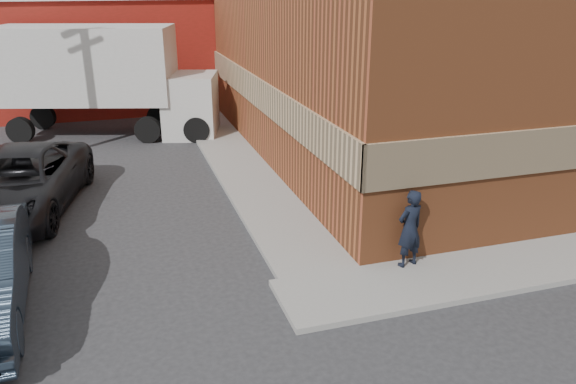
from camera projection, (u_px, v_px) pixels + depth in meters
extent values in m
plane|color=#28282B|center=(292.00, 281.00, 11.50)|extent=(90.00, 90.00, 0.00)
cube|color=brown|center=(440.00, 18.00, 20.31)|extent=(14.00, 18.00, 9.00)
cube|color=tan|center=(253.00, 89.00, 19.13)|extent=(0.08, 18.16, 1.00)
cube|color=gray|center=(231.00, 154.00, 19.68)|extent=(1.80, 18.00, 0.12)
cube|color=maroon|center=(46.00, 54.00, 26.80)|extent=(16.00, 8.00, 5.00)
imported|color=black|center=(410.00, 229.00, 11.62)|extent=(0.70, 0.54, 1.69)
imported|color=black|center=(17.00, 183.00, 14.67)|extent=(3.89, 6.38, 1.65)
cube|color=silver|center=(86.00, 64.00, 21.37)|extent=(7.00, 4.34, 2.83)
cube|color=#1F681B|center=(76.00, 82.00, 20.29)|extent=(6.06, 1.80, 0.87)
cube|color=silver|center=(200.00, 105.00, 21.99)|extent=(2.55, 2.85, 2.39)
cylinder|color=black|center=(20.00, 130.00, 21.12)|extent=(1.03, 0.59, 0.98)
cylinder|color=black|center=(43.00, 117.00, 23.16)|extent=(1.03, 0.59, 0.98)
cylinder|color=black|center=(148.00, 130.00, 21.20)|extent=(1.03, 0.59, 0.98)
cylinder|color=black|center=(159.00, 117.00, 23.23)|extent=(1.03, 0.59, 0.98)
cylinder|color=black|center=(197.00, 130.00, 21.23)|extent=(1.03, 0.59, 0.98)
cylinder|color=black|center=(204.00, 116.00, 23.26)|extent=(1.03, 0.59, 0.98)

